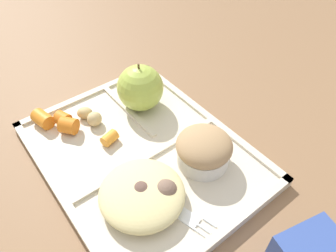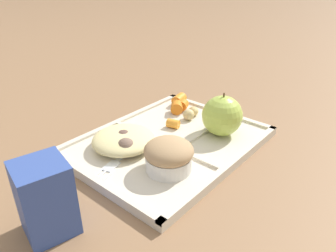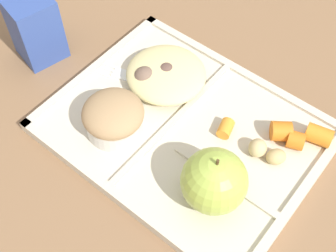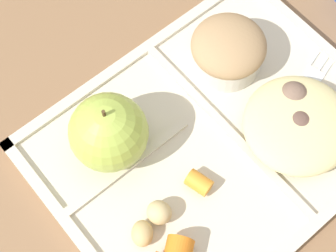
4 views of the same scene
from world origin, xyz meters
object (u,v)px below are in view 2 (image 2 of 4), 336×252
Objects in this scene: plastic_fork at (119,159)px; milk_carton at (45,199)px; lunch_tray at (169,143)px; green_apple at (222,116)px; bran_muffin at (169,155)px.

milk_carton is (0.17, 0.05, 0.04)m from plastic_fork.
milk_carton is at bearing 4.27° from lunch_tray.
plastic_fork is (0.20, -0.09, -0.04)m from green_apple.
bran_muffin reaches higher than lunch_tray.
green_apple is at bearing 145.53° from lunch_tray.
green_apple reaches higher than bran_muffin.
lunch_tray is 3.42× the size of milk_carton.
milk_carton is (0.37, -0.04, 0.00)m from green_apple.
lunch_tray is 4.08× the size of green_apple.
plastic_fork is at bearing -12.33° from lunch_tray.
milk_carton is (0.28, 0.02, 0.05)m from lunch_tray.
plastic_fork is 1.29× the size of milk_carton.
lunch_tray is 0.12m from green_apple.
bran_muffin reaches higher than plastic_fork.
green_apple is 0.37m from milk_carton.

